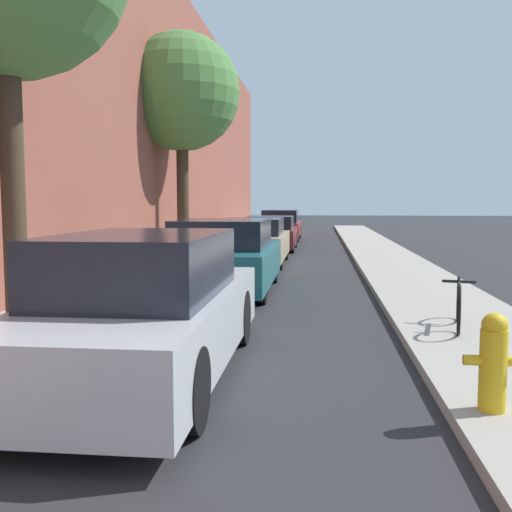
{
  "coord_description": "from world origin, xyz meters",
  "views": [
    {
      "loc": [
        0.85,
        1.54,
        1.78
      ],
      "look_at": [
        -0.14,
        10.68,
        0.91
      ],
      "focal_mm": 40.86,
      "sensor_mm": 36.0,
      "label": 1
    }
  ],
  "objects_px": {
    "parked_car_teal": "(224,257)",
    "parked_car_maroon": "(271,234)",
    "fire_hydrant": "(493,361)",
    "parked_car_silver": "(147,310)",
    "parked_car_red": "(281,226)",
    "street_tree_far": "(182,93)",
    "bicycle": "(459,303)",
    "parked_car_champagne": "(253,242)"
  },
  "relations": [
    {
      "from": "parked_car_red",
      "to": "parked_car_champagne",
      "type": "bearing_deg",
      "value": -90.65
    },
    {
      "from": "parked_car_teal",
      "to": "parked_car_maroon",
      "type": "xyz_separation_m",
      "value": [
        0.12,
        9.95,
        -0.08
      ]
    },
    {
      "from": "fire_hydrant",
      "to": "bicycle",
      "type": "distance_m",
      "value": 3.15
    },
    {
      "from": "parked_car_teal",
      "to": "street_tree_far",
      "type": "distance_m",
      "value": 7.51
    },
    {
      "from": "parked_car_silver",
      "to": "fire_hydrant",
      "type": "distance_m",
      "value": 3.24
    },
    {
      "from": "parked_car_champagne",
      "to": "fire_hydrant",
      "type": "height_order",
      "value": "parked_car_champagne"
    },
    {
      "from": "parked_car_champagne",
      "to": "bicycle",
      "type": "xyz_separation_m",
      "value": [
        3.69,
        -8.56,
        -0.2
      ]
    },
    {
      "from": "street_tree_far",
      "to": "parked_car_teal",
      "type": "bearing_deg",
      "value": -69.38
    },
    {
      "from": "parked_car_champagne",
      "to": "fire_hydrant",
      "type": "relative_size",
      "value": 5.58
    },
    {
      "from": "parked_car_silver",
      "to": "parked_car_red",
      "type": "distance_m",
      "value": 21.03
    },
    {
      "from": "parked_car_red",
      "to": "street_tree_far",
      "type": "height_order",
      "value": "street_tree_far"
    },
    {
      "from": "parked_car_teal",
      "to": "street_tree_far",
      "type": "relative_size",
      "value": 0.66
    },
    {
      "from": "parked_car_champagne",
      "to": "parked_car_red",
      "type": "distance_m",
      "value": 10.3
    },
    {
      "from": "street_tree_far",
      "to": "parked_car_champagne",
      "type": "bearing_deg",
      "value": -17.68
    },
    {
      "from": "parked_car_teal",
      "to": "bicycle",
      "type": "height_order",
      "value": "parked_car_teal"
    },
    {
      "from": "parked_car_teal",
      "to": "street_tree_far",
      "type": "bearing_deg",
      "value": 110.62
    },
    {
      "from": "parked_car_maroon",
      "to": "parked_car_teal",
      "type": "bearing_deg",
      "value": -90.71
    },
    {
      "from": "parked_car_maroon",
      "to": "bicycle",
      "type": "relative_size",
      "value": 2.72
    },
    {
      "from": "parked_car_maroon",
      "to": "parked_car_champagne",
      "type": "bearing_deg",
      "value": -91.58
    },
    {
      "from": "parked_car_silver",
      "to": "street_tree_far",
      "type": "height_order",
      "value": "street_tree_far"
    },
    {
      "from": "parked_car_champagne",
      "to": "street_tree_far",
      "type": "bearing_deg",
      "value": 162.32
    },
    {
      "from": "street_tree_far",
      "to": "fire_hydrant",
      "type": "xyz_separation_m",
      "value": [
        5.41,
        -12.37,
        -4.41
      ]
    },
    {
      "from": "parked_car_silver",
      "to": "parked_car_champagne",
      "type": "bearing_deg",
      "value": 90.79
    },
    {
      "from": "parked_car_silver",
      "to": "fire_hydrant",
      "type": "height_order",
      "value": "parked_car_silver"
    },
    {
      "from": "parked_car_red",
      "to": "bicycle",
      "type": "relative_size",
      "value": 3.05
    },
    {
      "from": "parked_car_silver",
      "to": "parked_car_red",
      "type": "relative_size",
      "value": 0.99
    },
    {
      "from": "parked_car_maroon",
      "to": "fire_hydrant",
      "type": "distance_m",
      "value": 16.81
    },
    {
      "from": "parked_car_red",
      "to": "street_tree_far",
      "type": "bearing_deg",
      "value": -103.41
    },
    {
      "from": "parked_car_teal",
      "to": "parked_car_champagne",
      "type": "bearing_deg",
      "value": 90.11
    },
    {
      "from": "parked_car_silver",
      "to": "parked_car_red",
      "type": "height_order",
      "value": "parked_car_silver"
    },
    {
      "from": "parked_car_teal",
      "to": "fire_hydrant",
      "type": "distance_m",
      "value": 7.32
    },
    {
      "from": "parked_car_red",
      "to": "street_tree_far",
      "type": "xyz_separation_m",
      "value": [
        -2.29,
        -9.61,
        4.27
      ]
    },
    {
      "from": "parked_car_silver",
      "to": "parked_car_maroon",
      "type": "xyz_separation_m",
      "value": [
        -0.01,
        15.57,
        -0.09
      ]
    },
    {
      "from": "parked_car_silver",
      "to": "bicycle",
      "type": "bearing_deg",
      "value": 31.37
    },
    {
      "from": "street_tree_far",
      "to": "fire_hydrant",
      "type": "height_order",
      "value": "street_tree_far"
    },
    {
      "from": "parked_car_red",
      "to": "fire_hydrant",
      "type": "xyz_separation_m",
      "value": [
        3.12,
        -21.98,
        -0.14
      ]
    },
    {
      "from": "parked_car_champagne",
      "to": "parked_car_maroon",
      "type": "distance_m",
      "value": 4.84
    },
    {
      "from": "street_tree_far",
      "to": "bicycle",
      "type": "relative_size",
      "value": 4.36
    },
    {
      "from": "street_tree_far",
      "to": "parked_car_maroon",
      "type": "bearing_deg",
      "value": 60.92
    },
    {
      "from": "parked_car_red",
      "to": "bicycle",
      "type": "distance_m",
      "value": 19.2
    },
    {
      "from": "parked_car_red",
      "to": "parked_car_teal",
      "type": "bearing_deg",
      "value": -90.4
    },
    {
      "from": "parked_car_silver",
      "to": "bicycle",
      "type": "xyz_separation_m",
      "value": [
        3.54,
        2.16,
        -0.25
      ]
    }
  ]
}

